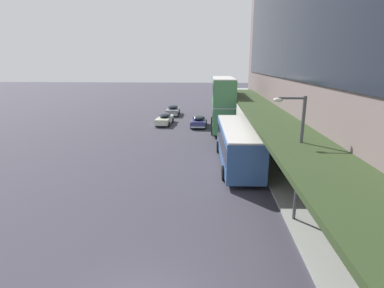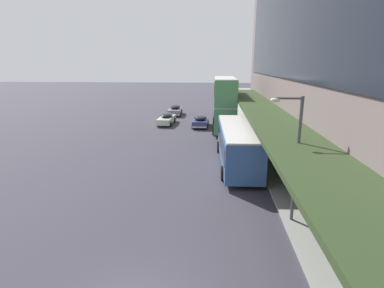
# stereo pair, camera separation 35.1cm
# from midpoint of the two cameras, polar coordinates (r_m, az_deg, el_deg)

# --- Properties ---
(transit_bus_kerbside_front) EXTENTS (2.68, 9.31, 6.14)m
(transit_bus_kerbside_front) POSITION_cam_midpoint_polar(r_m,az_deg,el_deg) (35.74, 6.48, 7.92)
(transit_bus_kerbside_front) COLOR #4D9353
(transit_bus_kerbside_front) RESTS_ON ground
(transit_bus_kerbside_rear) EXTENTS (3.03, 10.36, 3.09)m
(transit_bus_kerbside_rear) POSITION_cam_midpoint_polar(r_m,az_deg,el_deg) (23.30, 9.08, 0.19)
(transit_bus_kerbside_rear) COLOR #355D98
(transit_bus_kerbside_rear) RESTS_ON ground
(sedan_oncoming_front) EXTENTS (1.99, 4.43, 1.49)m
(sedan_oncoming_front) POSITION_cam_midpoint_polar(r_m,az_deg,el_deg) (37.64, 1.88, 4.41)
(sedan_oncoming_front) COLOR navy
(sedan_oncoming_front) RESTS_ON ground
(sedan_far_back) EXTENTS (1.99, 4.96, 1.46)m
(sedan_far_back) POSITION_cam_midpoint_polar(r_m,az_deg,el_deg) (39.43, -4.63, 4.84)
(sedan_far_back) COLOR beige
(sedan_far_back) RESTS_ON ground
(sedan_second_near) EXTENTS (2.05, 4.64, 1.57)m
(sedan_second_near) POSITION_cam_midpoint_polar(r_m,az_deg,el_deg) (46.54, -3.01, 6.48)
(sedan_second_near) COLOR slate
(sedan_second_near) RESTS_ON ground
(pedestrian_at_kerb) EXTENTS (0.35, 0.59, 1.86)m
(pedestrian_at_kerb) POSITION_cam_midpoint_polar(r_m,az_deg,el_deg) (13.35, 28.16, -16.07)
(pedestrian_at_kerb) COLOR #33230F
(pedestrian_at_kerb) RESTS_ON sidewalk_kerb
(street_lamp) EXTENTS (1.50, 0.28, 6.13)m
(street_lamp) POSITION_cam_midpoint_polar(r_m,az_deg,el_deg) (14.91, 19.42, -1.07)
(street_lamp) COLOR #4C4C51
(street_lamp) RESTS_ON sidewalk_kerb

